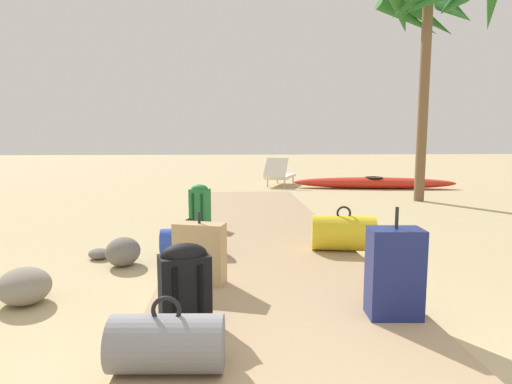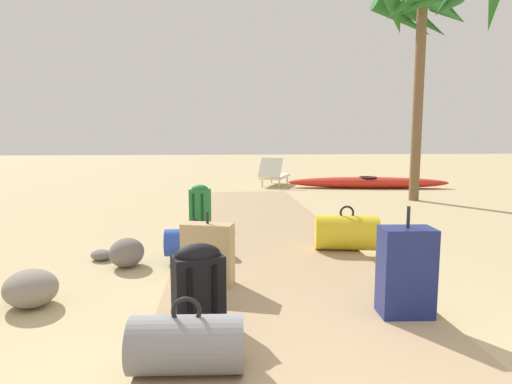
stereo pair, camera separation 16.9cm
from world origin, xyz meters
name	(u,v)px [view 2 (the right image)]	position (x,y,z in m)	size (l,w,h in m)	color
ground_plane	(266,250)	(0.00, 3.38, 0.00)	(60.00, 60.00, 0.00)	tan
boardwalk	(259,232)	(0.00, 4.22, 0.04)	(2.04, 8.44, 0.08)	tan
duffel_bag_blue	(194,242)	(-0.82, 2.96, 0.23)	(0.64, 0.31, 0.40)	#2847B7
suitcase_tan	(208,254)	(-0.65, 2.02, 0.35)	(0.47, 0.30, 0.64)	tan
suitcase_navy	(406,272)	(0.76, 1.24, 0.40)	(0.38, 0.26, 0.79)	navy
duffel_bag_yellow	(346,232)	(0.89, 3.05, 0.28)	(0.76, 0.51, 0.51)	gold
backpack_black	(198,283)	(-0.70, 1.20, 0.38)	(0.38, 0.29, 0.56)	black
backpack_green	(200,205)	(-0.82, 4.49, 0.40)	(0.31, 0.28, 0.60)	#237538
duffel_bag_grey	(187,344)	(-0.74, 0.61, 0.24)	(0.63, 0.35, 0.42)	slate
palm_tree_far_right	(420,26)	(3.69, 7.36, 3.68)	(1.77, 1.89, 4.46)	brown
lounge_chair	(274,174)	(1.01, 10.34, 0.33)	(1.09, 1.64, 0.80)	white
kayak	(368,183)	(3.46, 9.56, 0.15)	(4.34, 1.21, 0.31)	red
rock_left_near	(101,255)	(-1.86, 3.14, 0.06)	(0.22, 0.25, 0.11)	slate
rock_left_mid	(31,288)	(-2.07, 1.85, 0.15)	(0.41, 0.48, 0.29)	gray
rock_left_far	(127,253)	(-1.52, 2.87, 0.15)	(0.41, 0.35, 0.30)	slate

